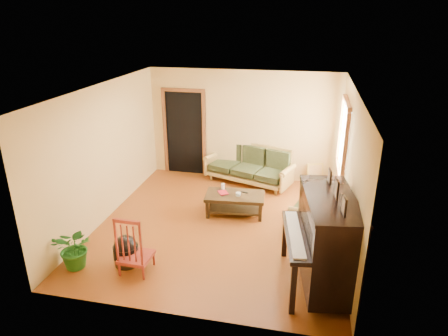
% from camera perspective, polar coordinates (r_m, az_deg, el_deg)
% --- Properties ---
extents(floor, '(5.00, 5.00, 0.00)m').
position_cam_1_polar(floor, '(7.72, -0.60, -8.14)').
color(floor, '#622B0C').
rests_on(floor, ground).
extents(doorway, '(1.08, 0.16, 2.05)m').
position_cam_1_polar(doorway, '(9.90, -5.66, 4.95)').
color(doorway, black).
rests_on(doorway, floor).
extents(window, '(0.12, 1.36, 1.46)m').
position_cam_1_polar(window, '(8.21, 16.71, 4.17)').
color(window, white).
rests_on(window, right_wall).
extents(sofa, '(2.22, 1.47, 0.88)m').
position_cam_1_polar(sofa, '(9.41, 3.50, 0.38)').
color(sofa, olive).
rests_on(sofa, floor).
extents(coffee_table, '(1.22, 0.74, 0.42)m').
position_cam_1_polar(coffee_table, '(8.04, 1.56, -5.17)').
color(coffee_table, black).
rests_on(coffee_table, floor).
extents(armchair, '(1.00, 1.03, 0.85)m').
position_cam_1_polar(armchair, '(7.60, 12.43, -5.55)').
color(armchair, olive).
rests_on(armchair, floor).
extents(piano, '(1.17, 1.73, 1.42)m').
position_cam_1_polar(piano, '(6.04, 14.45, -10.17)').
color(piano, black).
rests_on(piano, floor).
extents(footstool, '(0.47, 0.47, 0.38)m').
position_cam_1_polar(footstool, '(6.72, -13.81, -11.80)').
color(footstool, black).
rests_on(footstool, floor).
extents(red_chair, '(0.48, 0.52, 1.00)m').
position_cam_1_polar(red_chair, '(6.38, -12.60, -10.39)').
color(red_chair, maroon).
rests_on(red_chair, floor).
extents(leaning_frame, '(0.40, 0.24, 0.53)m').
position_cam_1_polar(leaning_frame, '(9.62, 12.89, -0.77)').
color(leaning_frame, gold).
rests_on(leaning_frame, floor).
extents(ceramic_crock, '(0.24, 0.24, 0.27)m').
position_cam_1_polar(ceramic_crock, '(9.46, 12.87, -2.03)').
color(ceramic_crock, '#2E3D8B').
rests_on(ceramic_crock, floor).
extents(potted_plant, '(0.65, 0.56, 0.70)m').
position_cam_1_polar(potted_plant, '(6.80, -20.44, -10.65)').
color(potted_plant, '#20601B').
rests_on(potted_plant, floor).
extents(book, '(0.26, 0.28, 0.02)m').
position_cam_1_polar(book, '(7.97, -0.70, -3.64)').
color(book, maroon).
rests_on(book, coffee_table).
extents(candle, '(0.08, 0.08, 0.13)m').
position_cam_1_polar(candle, '(8.14, -0.17, -2.68)').
color(candle, silver).
rests_on(candle, coffee_table).
extents(glass_jar, '(0.11, 0.11, 0.07)m').
position_cam_1_polar(glass_jar, '(7.89, 2.05, -3.75)').
color(glass_jar, silver).
rests_on(glass_jar, coffee_table).
extents(remote, '(0.15, 0.06, 0.01)m').
position_cam_1_polar(remote, '(8.04, 2.94, -3.47)').
color(remote, black).
rests_on(remote, coffee_table).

